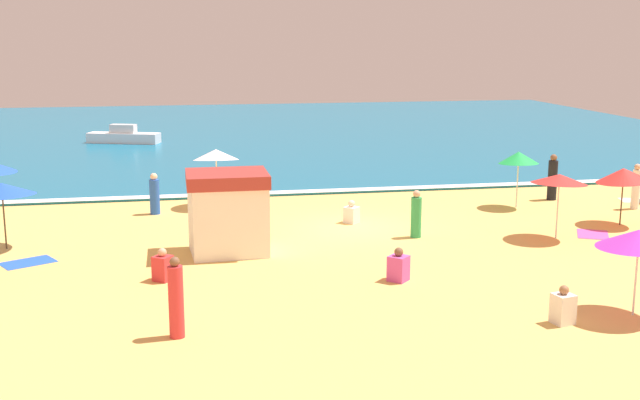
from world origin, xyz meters
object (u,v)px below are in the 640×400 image
object	(u,v)px
beachgoer_5	(163,267)
beachgoer_12	(233,203)
beachgoer_3	(398,267)
beach_umbrella_0	(624,175)
beachgoer_9	(563,307)
beachgoer_0	(176,300)
small_boat_0	(124,136)
beach_umbrella_5	(216,155)
beachgoer_6	(553,178)
beachgoer_10	(416,215)
lifeguard_cabana	(228,212)
beachgoer_2	(352,213)
beach_umbrella_7	(519,158)
beach_umbrella_4	(559,179)
beachgoer_4	(155,195)
beach_umbrella_8	(639,238)
beach_umbrella_2	(2,189)
beachgoer_7	(636,187)

from	to	relation	value
beachgoer_5	beachgoer_12	bearing A→B (deg)	68.86
beachgoer_3	beachgoer_5	distance (m)	6.41
beachgoer_3	beach_umbrella_0	bearing A→B (deg)	27.03
beachgoer_9	beachgoer_12	bearing A→B (deg)	121.00
beachgoer_0	small_boat_0	distance (m)	32.90
beach_umbrella_5	beachgoer_6	size ratio (longest dim) A/B	1.27
beachgoer_9	beachgoer_10	xyz separation A→B (m)	(-0.94, 8.36, 0.35)
beachgoer_6	beachgoer_9	distance (m)	14.68
small_boat_0	beachgoer_6	bearing A→B (deg)	-48.42
lifeguard_cabana	beachgoer_2	world-z (taller)	lifeguard_cabana
beach_umbrella_7	beachgoer_2	world-z (taller)	beach_umbrella_7
beachgoer_6	beachgoer_10	distance (m)	8.75
beachgoer_6	beach_umbrella_4	bearing A→B (deg)	-115.19
beachgoer_3	beachgoer_12	xyz separation A→B (m)	(-3.91, 7.35, 0.39)
beachgoer_5	beach_umbrella_5	bearing A→B (deg)	77.86
lifeguard_cabana	beach_umbrella_5	xyz separation A→B (m)	(0.05, 6.80, 0.76)
beachgoer_4	beachgoer_6	size ratio (longest dim) A/B	0.83
beachgoer_3	beachgoer_12	size ratio (longest dim) A/B	0.57
beach_umbrella_7	beach_umbrella_8	world-z (taller)	beach_umbrella_7
beachgoer_10	beachgoer_4	bearing A→B (deg)	148.94
beach_umbrella_7	beach_umbrella_8	xyz separation A→B (m)	(-2.36, -11.92, -0.05)
beach_umbrella_0	beachgoer_12	xyz separation A→B (m)	(-13.41, 2.51, -1.01)
beachgoer_0	beachgoer_3	size ratio (longest dim) A/B	1.98
beach_umbrella_4	beach_umbrella_2	bearing A→B (deg)	173.60
beachgoer_3	beach_umbrella_2	bearing A→B (deg)	153.93
beachgoer_10	beachgoer_12	bearing A→B (deg)	153.72
beachgoer_7	beachgoer_4	bearing A→B (deg)	172.28
beach_umbrella_8	beachgoer_3	xyz separation A→B (m)	(-4.76, 3.66, -1.51)
beach_umbrella_4	beachgoer_6	xyz separation A→B (m)	(2.77, 5.88, -1.11)
lifeguard_cabana	beachgoer_10	world-z (taller)	lifeguard_cabana
beachgoer_9	beachgoer_12	distance (m)	13.10
beach_umbrella_0	beach_umbrella_5	size ratio (longest dim) A/B	1.02
beachgoer_9	beachgoer_2	bearing A→B (deg)	103.45
beachgoer_0	beachgoer_4	distance (m)	12.75
beachgoer_6	small_boat_0	xyz separation A→B (m)	(-18.01, 20.30, -0.39)
beach_umbrella_2	beachgoer_3	bearing A→B (deg)	-26.07
beach_umbrella_8	beachgoer_6	xyz separation A→B (m)	(4.39, 13.03, -1.02)
beach_umbrella_7	beachgoer_7	bearing A→B (deg)	-13.99
beach_umbrella_0	beachgoer_3	bearing A→B (deg)	-152.97
beach_umbrella_4	small_boat_0	size ratio (longest dim) A/B	0.57
beachgoer_9	beachgoer_3	bearing A→B (deg)	126.19
beachgoer_6	small_boat_0	size ratio (longest dim) A/B	0.41
beachgoer_6	beachgoer_2	bearing A→B (deg)	-164.46
lifeguard_cabana	beachgoer_7	xyz separation A→B (m)	(15.83, 3.45, -0.44)
beach_umbrella_2	beachgoer_4	bearing A→B (deg)	42.79
beach_umbrella_2	beachgoer_6	size ratio (longest dim) A/B	1.50
beach_umbrella_8	beachgoer_2	size ratio (longest dim) A/B	3.43
beachgoer_3	beachgoer_9	xyz separation A→B (m)	(2.83, -3.87, 0.00)
beach_umbrella_5	beachgoer_9	bearing A→B (deg)	-63.65
beach_umbrella_8	beachgoer_4	size ratio (longest dim) A/B	1.82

